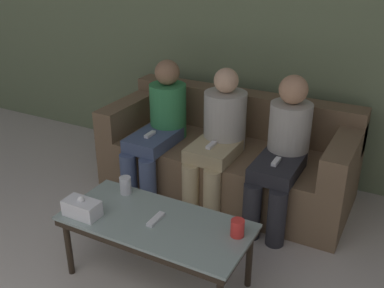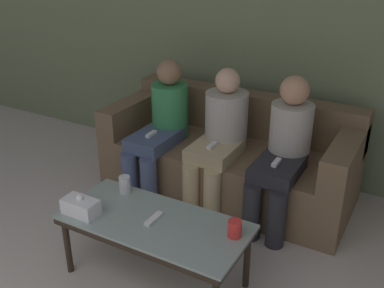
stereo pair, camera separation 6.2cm
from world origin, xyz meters
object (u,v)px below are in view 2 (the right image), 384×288
seated_person_left_end (162,124)px  seated_person_mid_left (220,134)px  cup_near_left (235,229)px  tissue_box (81,207)px  coffee_table (154,226)px  seated_person_mid_right (284,149)px  game_remote (154,219)px  couch (230,157)px  cup_near_right (125,185)px

seated_person_left_end → seated_person_mid_left: size_ratio=1.00×
cup_near_left → seated_person_mid_left: (-0.55, 0.95, 0.09)m
tissue_box → seated_person_mid_left: 1.25m
coffee_table → tissue_box: (-0.42, -0.16, 0.09)m
cup_near_left → seated_person_mid_right: 0.93m
seated_person_mid_left → game_remote: bearing=-85.8°
couch → coffee_table: 1.25m
couch → seated_person_left_end: 0.63m
coffee_table → cup_near_right: size_ratio=9.77×
couch → game_remote: bearing=-86.5°
cup_near_right → game_remote: bearing=-27.3°
couch → cup_near_right: bearing=-103.9°
couch → cup_near_right: size_ratio=17.29×
game_remote → seated_person_left_end: 1.18m
seated_person_left_end → seated_person_mid_right: (1.03, 0.01, 0.01)m
cup_near_left → game_remote: size_ratio=0.67×
couch → seated_person_left_end: seated_person_left_end is taller
cup_near_right → seated_person_left_end: (-0.25, 0.83, 0.08)m
cup_near_right → seated_person_left_end: bearing=106.7°
seated_person_mid_right → cup_near_left: bearing=-87.5°
cup_near_left → seated_person_mid_left: 1.10m
cup_near_left → seated_person_mid_right: bearing=92.5°
couch → seated_person_mid_right: (0.51, -0.22, 0.28)m
coffee_table → game_remote: game_remote is taller
cup_near_left → cup_near_right: (-0.82, 0.09, 0.01)m
tissue_box → game_remote: bearing=20.8°
cup_near_right → game_remote: 0.39m
game_remote → seated_person_mid_right: bearing=66.7°
coffee_table → cup_near_right: bearing=152.7°
cup_near_left → seated_person_mid_right: size_ratio=0.09×
couch → seated_person_mid_right: size_ratio=1.85×
seated_person_mid_left → seated_person_mid_right: seated_person_mid_right is taller
coffee_table → seated_person_mid_left: bearing=94.2°
cup_near_right → seated_person_mid_right: 1.15m
coffee_table → game_remote: bearing=0.0°
coffee_table → game_remote: (0.00, 0.00, 0.05)m
tissue_box → game_remote: tissue_box is taller
cup_near_left → seated_person_mid_left: size_ratio=0.09×
game_remote → seated_person_mid_right: 1.12m
tissue_box → cup_near_left: bearing=15.5°
tissue_box → cup_near_right: bearing=77.2°
couch → coffee_table: (0.08, -1.24, 0.09)m
coffee_table → game_remote: 0.05m
cup_near_left → seated_person_mid_left: seated_person_mid_left is taller
couch → seated_person_mid_left: (0.00, -0.20, 0.28)m
seated_person_mid_right → tissue_box: bearing=-126.0°
coffee_table → seated_person_left_end: 1.18m
seated_person_mid_left → seated_person_left_end: bearing=-176.5°
couch → seated_person_mid_right: seated_person_mid_right is taller
coffee_table → cup_near_right: 0.40m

